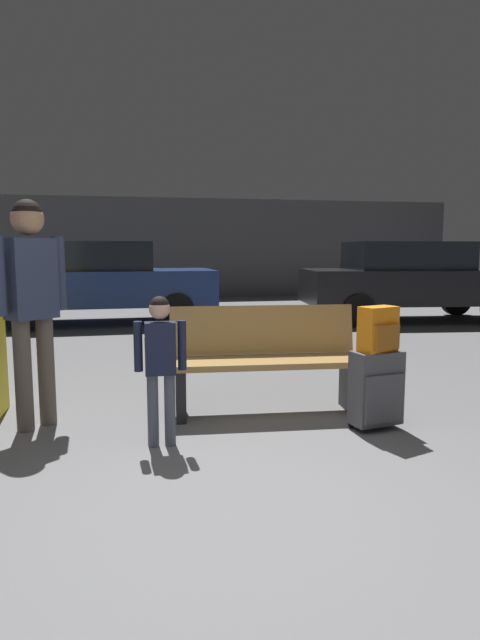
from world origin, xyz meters
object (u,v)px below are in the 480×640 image
object	(u,v)px
backpack_bright	(379,330)
suitcase	(377,388)
bench	(266,360)
adult	(31,289)
parked_car_far	(100,280)
child	(160,355)
parked_car_side	(410,279)

from	to	relation	value
backpack_bright	suitcase	bearing A→B (deg)	172.18
bench	adult	distance (m)	1.94
adult	parked_car_far	world-z (taller)	adult
suitcase	child	size ratio (longest dim) A/B	0.57
suitcase	parked_car_side	xyz separation A→B (m)	(3.44, 5.82, 0.48)
backpack_bright	parked_car_side	size ratio (longest dim) A/B	0.08
backpack_bright	parked_car_side	world-z (taller)	parked_car_side
backpack_bright	parked_car_side	distance (m)	6.76
parked_car_side	adult	bearing A→B (deg)	-138.71
backpack_bright	parked_car_far	size ratio (longest dim) A/B	0.08
suitcase	parked_car_far	world-z (taller)	parked_car_far
adult	child	bearing A→B (deg)	-32.51
adult	parked_car_side	distance (m)	7.98
child	adult	size ratio (longest dim) A/B	0.61
backpack_bright	child	xyz separation A→B (m)	(-1.63, -0.03, -0.12)
child	suitcase	bearing A→B (deg)	1.10
parked_car_far	child	bearing A→B (deg)	-83.55
suitcase	adult	size ratio (longest dim) A/B	0.35
suitcase	parked_car_side	size ratio (longest dim) A/B	0.14
parked_car_far	parked_car_side	xyz separation A→B (m)	(5.82, -0.82, 0.00)
adult	parked_car_far	xyz separation A→B (m)	(0.17, 6.08, -0.27)
bench	child	distance (m)	1.14
suitcase	parked_car_far	distance (m)	7.06
adult	parked_car_side	bearing A→B (deg)	41.29
child	parked_car_far	bearing A→B (deg)	96.45
suitcase	backpack_bright	xyz separation A→B (m)	(0.00, -0.00, 0.45)
bench	adult	world-z (taller)	adult
bench	parked_car_side	world-z (taller)	parked_car_side
child	adult	world-z (taller)	adult
bench	parked_car_far	distance (m)	6.25
backpack_bright	adult	xyz separation A→B (m)	(-2.55, 0.56, 0.30)
backpack_bright	child	size ratio (longest dim) A/B	0.32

